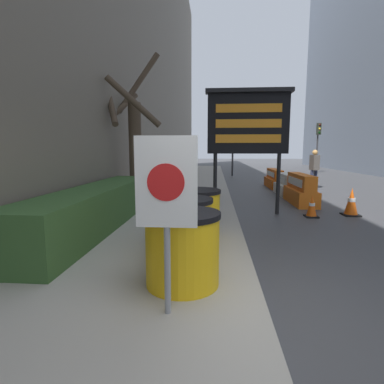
{
  "coord_description": "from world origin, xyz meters",
  "views": [
    {
      "loc": [
        -0.53,
        -2.65,
        1.68
      ],
      "look_at": [
        -1.35,
        7.99,
        0.2
      ],
      "focal_mm": 28.0,
      "sensor_mm": 36.0,
      "label": 1
    }
  ],
  "objects_px": {
    "warning_sign": "(166,195)",
    "traffic_cone_near": "(300,181)",
    "pedestrian_worker": "(314,166)",
    "barrel_drum_back": "(196,213)",
    "traffic_light_near_curb": "(233,134)",
    "jersey_barrier_white": "(286,185)",
    "message_board": "(248,123)",
    "jersey_barrier_orange_far": "(274,179)",
    "barrel_drum_middle": "(183,227)",
    "barrel_drum_foreground": "(182,248)",
    "traffic_cone_far": "(351,202)",
    "traffic_light_far_side": "(318,137)",
    "traffic_cone_mid": "(312,207)",
    "jersey_barrier_orange_near": "(301,191)"
  },
  "relations": [
    {
      "from": "barrel_drum_back",
      "to": "traffic_cone_far",
      "type": "xyz_separation_m",
      "value": [
        3.87,
        2.71,
        -0.22
      ]
    },
    {
      "from": "message_board",
      "to": "jersey_barrier_orange_far",
      "type": "bearing_deg",
      "value": 72.28
    },
    {
      "from": "traffic_cone_near",
      "to": "traffic_light_near_curb",
      "type": "xyz_separation_m",
      "value": [
        -2.66,
        6.46,
        2.39
      ]
    },
    {
      "from": "jersey_barrier_white",
      "to": "pedestrian_worker",
      "type": "distance_m",
      "value": 2.57
    },
    {
      "from": "jersey_barrier_orange_far",
      "to": "warning_sign",
      "type": "bearing_deg",
      "value": -105.65
    },
    {
      "from": "traffic_cone_mid",
      "to": "traffic_cone_far",
      "type": "bearing_deg",
      "value": 14.43
    },
    {
      "from": "jersey_barrier_white",
      "to": "traffic_light_near_curb",
      "type": "distance_m",
      "value": 8.93
    },
    {
      "from": "warning_sign",
      "to": "traffic_cone_near",
      "type": "distance_m",
      "value": 11.88
    },
    {
      "from": "traffic_cone_near",
      "to": "traffic_light_far_side",
      "type": "distance_m",
      "value": 10.47
    },
    {
      "from": "jersey_barrier_orange_near",
      "to": "traffic_light_near_curb",
      "type": "xyz_separation_m",
      "value": [
        -1.56,
        10.48,
        2.32
      ]
    },
    {
      "from": "barrel_drum_foreground",
      "to": "jersey_barrier_orange_near",
      "type": "relative_size",
      "value": 0.43
    },
    {
      "from": "traffic_cone_mid",
      "to": "traffic_light_near_curb",
      "type": "xyz_separation_m",
      "value": [
        -1.3,
        12.48,
        2.46
      ]
    },
    {
      "from": "warning_sign",
      "to": "traffic_light_near_curb",
      "type": "height_order",
      "value": "traffic_light_near_curb"
    },
    {
      "from": "traffic_cone_mid",
      "to": "warning_sign",
      "type": "bearing_deg",
      "value": -119.87
    },
    {
      "from": "message_board",
      "to": "jersey_barrier_orange_near",
      "type": "xyz_separation_m",
      "value": [
        1.89,
        1.66,
        -1.96
      ]
    },
    {
      "from": "traffic_cone_far",
      "to": "traffic_light_near_curb",
      "type": "height_order",
      "value": "traffic_light_near_curb"
    },
    {
      "from": "pedestrian_worker",
      "to": "traffic_cone_near",
      "type": "bearing_deg",
      "value": 69.85
    },
    {
      "from": "traffic_cone_far",
      "to": "jersey_barrier_orange_far",
      "type": "bearing_deg",
      "value": 97.88
    },
    {
      "from": "traffic_light_near_curb",
      "to": "barrel_drum_back",
      "type": "bearing_deg",
      "value": -95.7
    },
    {
      "from": "barrel_drum_middle",
      "to": "jersey_barrier_orange_far",
      "type": "distance_m",
      "value": 10.15
    },
    {
      "from": "barrel_drum_back",
      "to": "traffic_cone_near",
      "type": "bearing_deg",
      "value": 63.87
    },
    {
      "from": "warning_sign",
      "to": "jersey_barrier_white",
      "type": "bearing_deg",
      "value": 70.79
    },
    {
      "from": "barrel_drum_foreground",
      "to": "jersey_barrier_white",
      "type": "distance_m",
      "value": 8.96
    },
    {
      "from": "jersey_barrier_orange_far",
      "to": "pedestrian_worker",
      "type": "relative_size",
      "value": 1.23
    },
    {
      "from": "warning_sign",
      "to": "barrel_drum_middle",
      "type": "bearing_deg",
      "value": 90.83
    },
    {
      "from": "traffic_cone_mid",
      "to": "traffic_light_far_side",
      "type": "distance_m",
      "value": 16.5
    },
    {
      "from": "barrel_drum_foreground",
      "to": "barrel_drum_middle",
      "type": "relative_size",
      "value": 1.0
    },
    {
      "from": "barrel_drum_foreground",
      "to": "barrel_drum_middle",
      "type": "bearing_deg",
      "value": 95.53
    },
    {
      "from": "warning_sign",
      "to": "jersey_barrier_white",
      "type": "relative_size",
      "value": 1.0
    },
    {
      "from": "barrel_drum_middle",
      "to": "barrel_drum_back",
      "type": "distance_m",
      "value": 0.99
    },
    {
      "from": "traffic_cone_far",
      "to": "traffic_cone_near",
      "type": "bearing_deg",
      "value": 87.3
    },
    {
      "from": "traffic_light_near_curb",
      "to": "traffic_cone_far",
      "type": "bearing_deg",
      "value": -78.93
    },
    {
      "from": "warning_sign",
      "to": "traffic_light_far_side",
      "type": "relative_size",
      "value": 0.45
    },
    {
      "from": "barrel_drum_back",
      "to": "warning_sign",
      "type": "bearing_deg",
      "value": -92.33
    },
    {
      "from": "traffic_light_far_side",
      "to": "barrel_drum_back",
      "type": "bearing_deg",
      "value": -113.87
    },
    {
      "from": "traffic_light_near_curb",
      "to": "warning_sign",
      "type": "bearing_deg",
      "value": -95.2
    },
    {
      "from": "jersey_barrier_orange_near",
      "to": "traffic_cone_far",
      "type": "xyz_separation_m",
      "value": [
        0.82,
        -1.71,
        -0.06
      ]
    },
    {
      "from": "jersey_barrier_orange_far",
      "to": "barrel_drum_middle",
      "type": "bearing_deg",
      "value": -108.25
    },
    {
      "from": "barrel_drum_middle",
      "to": "traffic_light_near_curb",
      "type": "distance_m",
      "value": 16.11
    },
    {
      "from": "pedestrian_worker",
      "to": "barrel_drum_back",
      "type": "bearing_deg",
      "value": 143.19
    },
    {
      "from": "jersey_barrier_orange_near",
      "to": "jersey_barrier_white",
      "type": "height_order",
      "value": "jersey_barrier_orange_near"
    },
    {
      "from": "pedestrian_worker",
      "to": "barrel_drum_middle",
      "type": "bearing_deg",
      "value": 145.2
    },
    {
      "from": "jersey_barrier_orange_near",
      "to": "jersey_barrier_orange_far",
      "type": "xyz_separation_m",
      "value": [
        0.0,
        4.24,
        -0.05
      ]
    },
    {
      "from": "jersey_barrier_white",
      "to": "traffic_cone_near",
      "type": "bearing_deg",
      "value": 61.29
    },
    {
      "from": "jersey_barrier_white",
      "to": "traffic_cone_far",
      "type": "bearing_deg",
      "value": -77.58
    },
    {
      "from": "jersey_barrier_orange_far",
      "to": "traffic_light_far_side",
      "type": "xyz_separation_m",
      "value": [
        4.88,
        9.26,
        2.31
      ]
    },
    {
      "from": "message_board",
      "to": "jersey_barrier_white",
      "type": "bearing_deg",
      "value": 62.92
    },
    {
      "from": "barrel_drum_back",
      "to": "traffic_light_near_curb",
      "type": "bearing_deg",
      "value": 84.3
    },
    {
      "from": "jersey_barrier_orange_far",
      "to": "traffic_light_near_curb",
      "type": "bearing_deg",
      "value": 104.05
    },
    {
      "from": "jersey_barrier_white",
      "to": "traffic_cone_near",
      "type": "relative_size",
      "value": 2.38
    }
  ]
}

